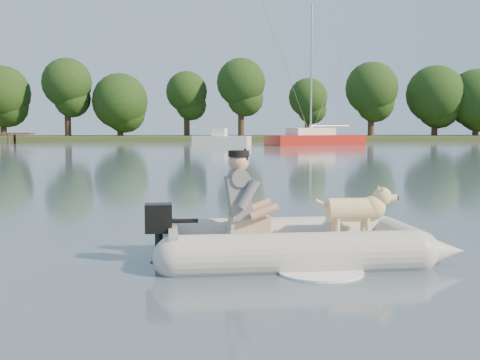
{
  "coord_description": "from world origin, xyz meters",
  "views": [
    {
      "loc": [
        -0.09,
        -7.34,
        1.58
      ],
      "look_at": [
        0.42,
        2.11,
        0.75
      ],
      "focal_mm": 45.0,
      "sensor_mm": 36.0,
      "label": 1
    }
  ],
  "objects": [
    {
      "name": "motorboat",
      "position": [
        1.18,
        45.91,
        0.99
      ],
      "size": [
        5.52,
        3.37,
        2.19
      ],
      "primitive_type": null,
      "rotation": [
        0.0,
        0.0,
        -0.29
      ],
      "color": "white",
      "rests_on": "water"
    },
    {
      "name": "man",
      "position": [
        0.3,
        -0.22,
        0.78
      ],
      "size": [
        0.77,
        0.67,
        1.09
      ],
      "primitive_type": null,
      "rotation": [
        0.0,
        0.0,
        0.06
      ],
      "color": "slate",
      "rests_on": "dinghy"
    },
    {
      "name": "shore_bank",
      "position": [
        0.0,
        62.0,
        0.25
      ],
      "size": [
        160.0,
        12.0,
        0.7
      ],
      "primitive_type": "cube",
      "color": "#47512D",
      "rests_on": "water"
    },
    {
      "name": "water",
      "position": [
        0.0,
        0.0,
        0.0
      ],
      "size": [
        160.0,
        160.0,
        0.0
      ],
      "primitive_type": "plane",
      "color": "slate",
      "rests_on": "ground"
    },
    {
      "name": "dog",
      "position": [
        1.66,
        -0.13,
        0.52
      ],
      "size": [
        0.96,
        0.39,
        0.63
      ],
      "primitive_type": null,
      "rotation": [
        0.0,
        0.0,
        0.06
      ],
      "color": "tan",
      "rests_on": "dinghy"
    },
    {
      "name": "outboard_motor",
      "position": [
        -0.66,
        -0.33,
        0.31
      ],
      "size": [
        0.44,
        0.32,
        0.79
      ],
      "primitive_type": null,
      "rotation": [
        0.0,
        0.0,
        0.06
      ],
      "color": "black",
      "rests_on": "dinghy"
    },
    {
      "name": "sailboat",
      "position": [
        9.36,
        45.02,
        0.54
      ],
      "size": [
        9.27,
        6.17,
        12.33
      ],
      "rotation": [
        0.0,
        0.0,
        0.43
      ],
      "color": "#9D1912",
      "rests_on": "water"
    },
    {
      "name": "dinghy",
      "position": [
        1.01,
        -0.23,
        0.6
      ],
      "size": [
        4.72,
        3.19,
        1.4
      ],
      "primitive_type": null,
      "rotation": [
        0.0,
        0.0,
        0.06
      ],
      "color": "#AAAAA5",
      "rests_on": "water"
    },
    {
      "name": "treeline",
      "position": [
        9.14,
        61.06,
        5.23
      ],
      "size": [
        90.7,
        7.35,
        9.27
      ],
      "color": "#332316",
      "rests_on": "shore_bank"
    }
  ]
}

